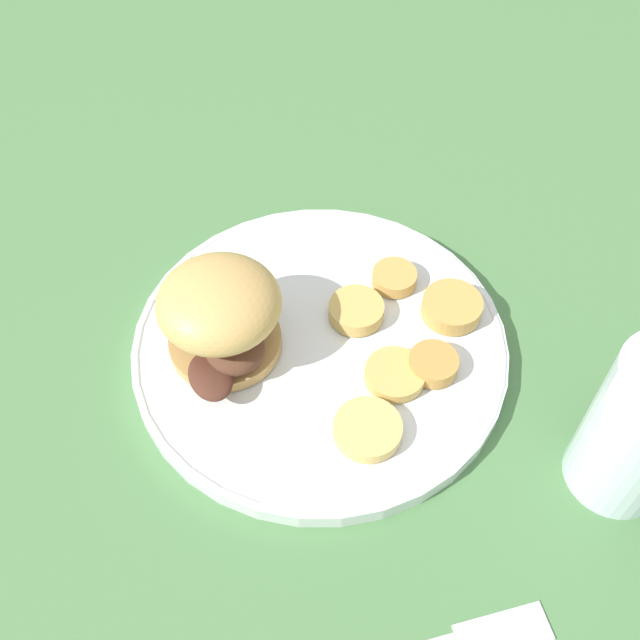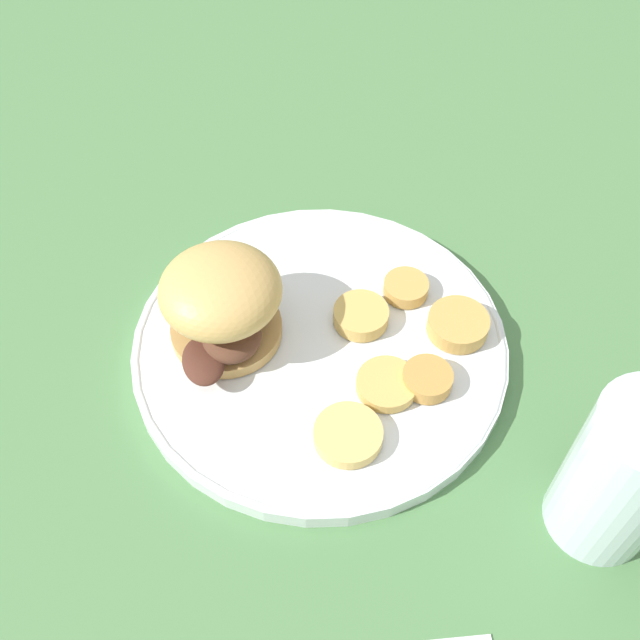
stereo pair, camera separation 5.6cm
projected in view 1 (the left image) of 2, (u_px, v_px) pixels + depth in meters
name	position (u px, v px, depth m)	size (l,w,h in m)	color
ground_plane	(320.00, 351.00, 0.60)	(4.00, 4.00, 0.00)	#4C7A47
dinner_plate	(320.00, 345.00, 0.59)	(0.29, 0.29, 0.02)	white
sandwich	(222.00, 318.00, 0.55)	(0.11, 0.10, 0.08)	tan
potato_round_0	(394.00, 278.00, 0.62)	(0.04, 0.04, 0.01)	tan
potato_round_1	(356.00, 311.00, 0.59)	(0.04, 0.04, 0.01)	tan
potato_round_2	(368.00, 429.00, 0.53)	(0.05, 0.05, 0.01)	#DBB766
potato_round_3	(433.00, 364.00, 0.56)	(0.04, 0.04, 0.01)	#BC8942
potato_round_4	(452.00, 307.00, 0.59)	(0.05, 0.05, 0.01)	tan
potato_round_5	(395.00, 374.00, 0.56)	(0.05, 0.05, 0.01)	tan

